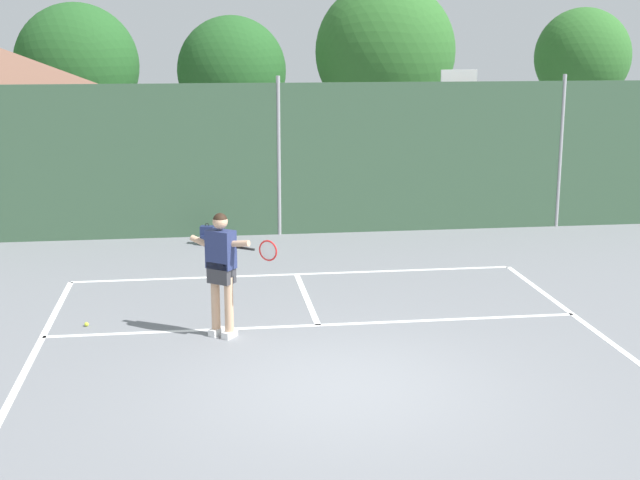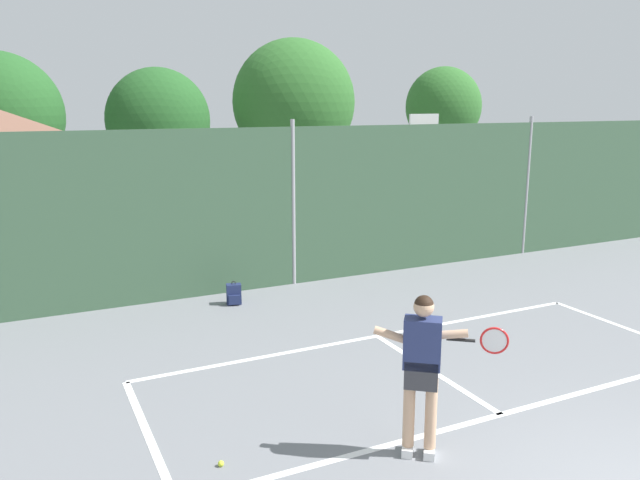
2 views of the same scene
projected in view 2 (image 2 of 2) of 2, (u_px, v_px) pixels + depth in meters
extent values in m
cube|color=white|center=(377.00, 336.00, 10.58)|extent=(8.20, 0.10, 0.01)
cube|color=white|center=(501.00, 414.00, 7.92)|extent=(8.20, 0.10, 0.01)
cube|color=white|center=(431.00, 370.00, 9.22)|extent=(0.10, 2.97, 0.01)
cube|color=#38563D|center=(293.00, 207.00, 13.29)|extent=(26.00, 0.05, 3.36)
cylinder|color=#99999E|center=(293.00, 204.00, 13.28)|extent=(0.09, 0.09, 3.51)
cylinder|color=#99999E|center=(527.00, 186.00, 16.05)|extent=(0.09, 0.09, 3.51)
cylinder|color=yellow|center=(419.00, 190.00, 17.04)|extent=(0.12, 0.12, 3.05)
cube|color=white|center=(424.00, 125.00, 16.59)|extent=(0.90, 0.06, 0.60)
torus|color=#D85919|center=(429.00, 134.00, 16.40)|extent=(0.48, 0.48, 0.02)
cylinder|color=brown|center=(7.00, 197.00, 20.09)|extent=(0.36, 0.36, 1.78)
cylinder|color=brown|center=(162.00, 189.00, 22.20)|extent=(0.36, 0.36, 1.74)
ellipsoid|color=#235623|center=(158.00, 120.00, 21.69)|extent=(3.56, 3.20, 3.56)
cylinder|color=brown|center=(295.00, 179.00, 24.36)|extent=(0.36, 0.36, 1.86)
ellipsoid|color=#2D6628|center=(294.00, 102.00, 23.74)|extent=(4.68, 4.21, 4.68)
cylinder|color=brown|center=(441.00, 166.00, 27.27)|extent=(0.36, 0.36, 2.27)
ellipsoid|color=#2D6628|center=(444.00, 106.00, 26.73)|extent=(3.31, 2.98, 3.31)
cube|color=silver|center=(408.00, 449.00, 7.04)|extent=(0.25, 0.28, 0.10)
cube|color=silver|center=(429.00, 451.00, 6.99)|extent=(0.25, 0.28, 0.10)
cylinder|color=tan|center=(409.00, 411.00, 6.94)|extent=(0.13, 0.13, 0.82)
cylinder|color=tan|center=(431.00, 413.00, 6.89)|extent=(0.13, 0.13, 0.82)
cube|color=#38383D|center=(421.00, 373.00, 6.82)|extent=(0.43, 0.41, 0.32)
cube|color=navy|center=(422.00, 343.00, 6.74)|extent=(0.46, 0.43, 0.56)
sphere|color=tan|center=(424.00, 307.00, 6.66)|extent=(0.22, 0.22, 0.22)
sphere|color=black|center=(424.00, 305.00, 6.65)|extent=(0.21, 0.21, 0.21)
cylinder|color=tan|center=(442.00, 335.00, 6.71)|extent=(0.50, 0.41, 0.17)
cylinder|color=tan|center=(396.00, 337.00, 6.79)|extent=(0.46, 0.38, 0.22)
cylinder|color=black|center=(461.00, 340.00, 6.70)|extent=(0.26, 0.21, 0.04)
torus|color=red|center=(494.00, 341.00, 6.68)|extent=(0.26, 0.20, 0.30)
cylinder|color=silver|center=(494.00, 341.00, 6.68)|extent=(0.21, 0.16, 0.26)
sphere|color=#CCE033|center=(221.00, 464.00, 6.79)|extent=(0.07, 0.07, 0.07)
cube|color=navy|center=(234.00, 294.00, 12.22)|extent=(0.31, 0.24, 0.40)
cube|color=navy|center=(234.00, 300.00, 12.13)|extent=(0.23, 0.11, 0.18)
torus|color=black|center=(234.00, 283.00, 12.18)|extent=(0.09, 0.04, 0.09)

